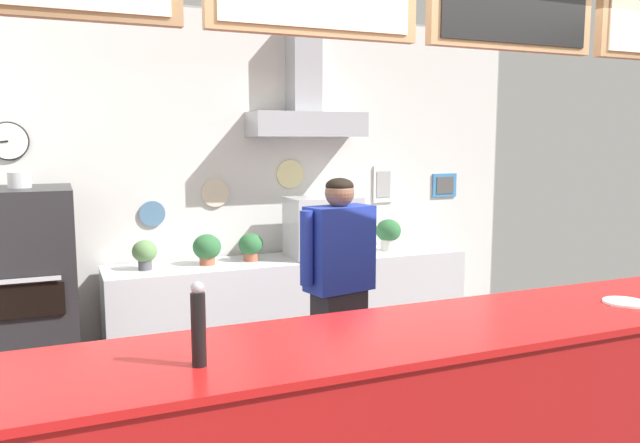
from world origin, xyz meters
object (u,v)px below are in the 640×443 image
shop_worker (339,297)px  espresso_machine (323,227)px  pepper_grinder (198,325)px  condiment_plate (625,302)px  potted_basil (251,246)px  pizza_oven (27,306)px  potted_thyme (145,253)px  potted_rosemary (207,248)px  potted_sage (388,233)px

shop_worker → espresso_machine: shop_worker is taller
shop_worker → pepper_grinder: shop_worker is taller
pepper_grinder → condiment_plate: pepper_grinder is taller
pepper_grinder → potted_basil: bearing=69.9°
pizza_oven → pepper_grinder: 2.47m
shop_worker → espresso_machine: 1.25m
potted_thyme → pizza_oven: bearing=-160.2°
pizza_oven → potted_thyme: 0.87m
potted_basil → potted_rosemary: (-0.35, -0.02, 0.01)m
espresso_machine → pepper_grinder: size_ratio=1.97×
condiment_plate → potted_basil: bearing=111.3°
potted_thyme → potted_sage: bearing=0.2°
espresso_machine → condiment_plate: size_ratio=2.98×
espresso_machine → pizza_oven: bearing=-173.4°
potted_thyme → potted_basil: (0.82, 0.03, -0.01)m
espresso_machine → potted_thyme: 1.43m
potted_basil → potted_sage: bearing=-1.0°
potted_sage → pepper_grinder: (-2.20, -2.63, 0.18)m
potted_sage → espresso_machine: bearing=-177.1°
pizza_oven → potted_rosemary: bearing=13.1°
espresso_machine → condiment_plate: 2.61m
potted_basil → potted_rosemary: bearing=-177.2°
potted_sage → pizza_oven: bearing=-174.2°
shop_worker → potted_basil: shop_worker is taller
potted_sage → potted_thyme: (-2.05, -0.01, -0.03)m
potted_sage → pepper_grinder: 3.44m
shop_worker → espresso_machine: (0.39, 1.16, 0.27)m
pizza_oven → condiment_plate: 3.52m
pepper_grinder → potted_rosemary: bearing=76.8°
shop_worker → condiment_plate: bearing=108.0°
espresso_machine → potted_sage: size_ratio=2.10×
potted_basil → condiment_plate: bearing=-68.7°
pizza_oven → espresso_machine: (2.21, 0.26, 0.36)m
espresso_machine → potted_rosemary: size_ratio=2.44×
pizza_oven → shop_worker: bearing=-26.4°
potted_rosemary → pepper_grinder: (-0.62, -2.64, 0.21)m
potted_basil → potted_rosemary: potted_rosemary is taller
shop_worker → pepper_grinder: size_ratio=5.56×
potted_sage → potted_basil: potted_sage is taller
potted_basil → condiment_plate: potted_basil is taller
pizza_oven → potted_basil: 1.65m
pizza_oven → condiment_plate: pizza_oven is taller
potted_rosemary → condiment_plate: bearing=-62.2°
potted_thyme → potted_rosemary: potted_rosemary is taller
espresso_machine → potted_basil: size_ratio=2.62×
condiment_plate → potted_sage: bearing=85.5°
espresso_machine → pepper_grinder: bearing=-121.2°
pizza_oven → pepper_grinder: (0.63, -2.35, 0.46)m
potted_basil → potted_rosemary: size_ratio=0.93×
potted_thyme → potted_rosemary: size_ratio=0.93×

